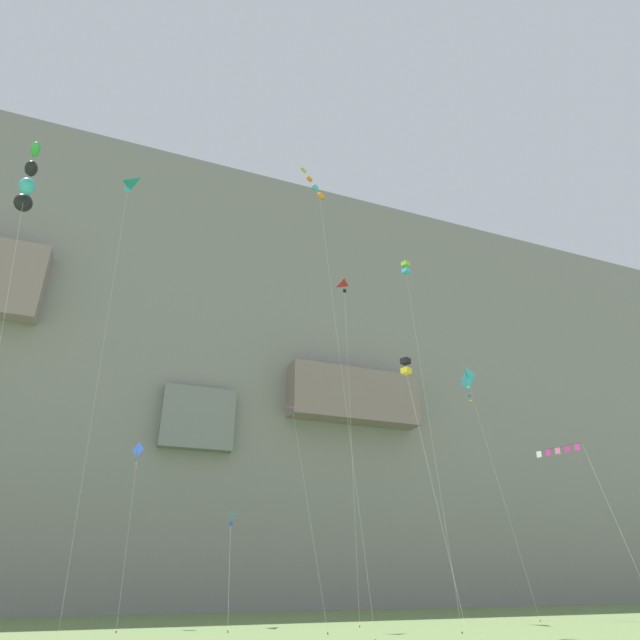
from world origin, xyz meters
name	(u,v)px	position (x,y,z in m)	size (l,w,h in m)	color
cliff_face	(185,386)	(0.00, 70.26, 28.41)	(180.00, 34.16, 56.83)	gray
kite_delta_low_right	(121,194)	(-11.15, 31.83, 31.39)	(2.26, 3.62, 32.40)	teal
kite_windsock_upper_mid	(27,188)	(-14.89, 19.45, 21.51)	(3.44, 6.19, 22.01)	black
kite_diamond_far_left	(469,384)	(25.02, 37.55, 21.49)	(1.88, 4.76, 23.12)	#38B2D1
kite_delta_high_center	(349,298)	(12.36, 39.36, 30.07)	(2.72, 5.87, 31.17)	red
kite_box_mid_center	(406,367)	(11.26, 26.83, 17.74)	(1.39, 6.41, 18.47)	black
kite_diamond_high_left	(137,459)	(-6.60, 39.75, 11.96)	(0.84, 4.17, 13.43)	blue
kite_windsock_upper_left	(316,190)	(4.68, 28.97, 34.30)	(4.60, 4.81, 34.99)	orange
kite_box_mid_right	(406,270)	(14.67, 31.27, 29.49)	(0.76, 4.06, 30.37)	#8CCC33
kite_delta_front_field	(296,421)	(4.43, 32.59, 14.36)	(2.43, 2.89, 15.20)	purple
kite_banner_far_right	(562,458)	(23.43, 25.30, 11.55)	(1.05, 7.87, 12.40)	black
kite_delta_low_center	(226,526)	(0.74, 38.30, 6.99)	(1.24, 5.29, 7.34)	#38B2D1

